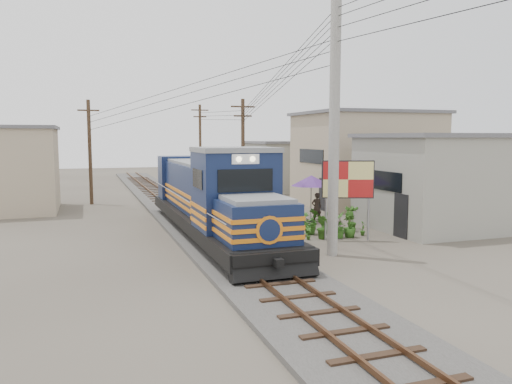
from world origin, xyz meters
name	(u,v)px	position (x,y,z in m)	size (l,w,h in m)	color
ground	(241,259)	(0.00, 0.00, 0.00)	(120.00, 120.00, 0.00)	#473F35
ballast	(188,217)	(0.00, 10.00, 0.08)	(3.60, 70.00, 0.16)	#595651
track	(188,214)	(0.00, 10.00, 0.26)	(1.15, 70.00, 0.12)	#51331E
locomotive	(212,199)	(0.00, 4.47, 1.74)	(2.96, 16.12, 4.00)	black
utility_pole_main	(334,124)	(3.50, -0.50, 5.00)	(0.40, 0.40, 10.00)	#9E9B93
wooden_pole_mid	(243,150)	(4.50, 14.00, 3.68)	(1.60, 0.24, 7.00)	#4C3826
wooden_pole_far	(200,144)	(4.80, 28.00, 3.93)	(1.60, 0.24, 7.50)	#4C3826
wooden_pole_left	(90,150)	(-5.00, 18.00, 3.68)	(1.60, 0.24, 7.00)	#4C3826
power_lines	(189,78)	(-0.14, 8.49, 7.56)	(9.65, 19.00, 3.30)	black
shophouse_front	(444,181)	(11.50, 3.00, 2.36)	(7.35, 6.30, 4.70)	gray
shophouse_mid	(365,158)	(12.50, 12.00, 3.11)	(8.40, 7.35, 6.20)	tan
shophouse_back	(287,166)	(11.00, 22.00, 2.11)	(6.30, 6.30, 4.20)	gray
shophouse_left	(3,169)	(-10.00, 16.00, 2.61)	(6.30, 6.30, 5.20)	tan
billboard	(348,182)	(5.43, 1.81, 2.60)	(2.17, 0.91, 3.52)	#99999E
market_umbrella	(311,181)	(6.10, 6.91, 2.19)	(2.55, 2.55, 2.49)	black
vendor	(317,208)	(6.19, 6.41, 0.80)	(0.58, 0.38, 1.60)	black
plant_nursery	(322,224)	(5.02, 3.39, 0.49)	(3.52, 3.30, 1.11)	#2C5B1A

